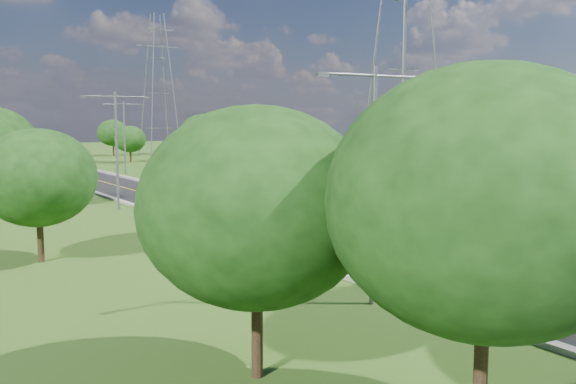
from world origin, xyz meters
TOP-DOWN VIEW (x-y plane):
  - ground at (0.00, 60.00)m, footprint 260.00×260.00m
  - road at (0.00, 66.00)m, footprint 8.00×150.00m
  - curb_left at (-4.25, 66.00)m, footprint 0.50×150.00m
  - curb_right at (4.25, 66.00)m, footprint 0.50×150.00m
  - speed_limit_sign at (5.20, 37.98)m, footprint 0.55×0.09m
  - overpass at (0.00, 140.00)m, footprint 30.00×3.00m
  - streetlight_near_left at (-6.00, 12.00)m, footprint 5.90×0.25m
  - streetlight_mid_left at (-6.00, 45.00)m, footprint 5.90×0.25m
  - streetlight_far_right at (6.00, 78.00)m, footprint 5.90×0.25m
  - power_tower_near at (22.00, 40.00)m, footprint 9.00×6.40m
  - power_tower_far at (26.00, 115.00)m, footprint 9.00×6.40m
  - tree_la at (-14.00, 8.00)m, footprint 7.14×7.14m
  - tree_lb at (-16.00, 28.00)m, footprint 6.30×6.30m
  - tree_lf at (-11.00, 2.00)m, footprint 7.98×7.98m
  - tree_rb at (16.00, 30.00)m, footprint 6.72×6.72m
  - tree_rc at (15.00, 52.00)m, footprint 5.88×5.88m
  - tree_rd at (17.00, 76.00)m, footprint 7.14×7.14m
  - tree_re at (14.50, 100.00)m, footprint 5.46×5.46m
  - tree_rf at (18.00, 120.00)m, footprint 6.30×6.30m
  - bus_outbound at (2.64, 30.60)m, footprint 4.02×11.79m
  - bus_inbound at (-2.44, 29.83)m, footprint 3.20×12.22m

SIDE VIEW (x-z plane):
  - ground at x=0.00m, z-range 0.00..0.00m
  - road at x=0.00m, z-range 0.00..0.06m
  - curb_left at x=-4.25m, z-range 0.00..0.22m
  - curb_right at x=4.25m, z-range 0.00..0.22m
  - speed_limit_sign at x=5.20m, z-range 0.40..2.80m
  - bus_outbound at x=2.64m, z-range 0.06..3.28m
  - bus_inbound at x=-2.44m, z-range 0.06..3.44m
  - overpass at x=0.00m, z-range 0.81..4.01m
  - tree_re at x=14.50m, z-range 0.85..7.20m
  - tree_rc at x=15.00m, z-range 0.91..7.75m
  - tree_lb at x=-16.00m, z-range 0.98..8.31m
  - tree_rf at x=18.00m, z-range 0.98..8.31m
  - tree_rb at x=16.00m, z-range 1.05..8.86m
  - tree_la at x=-14.00m, z-range 1.11..9.42m
  - tree_rd at x=17.00m, z-range 1.11..9.42m
  - tree_lf at x=-11.00m, z-range 1.24..10.53m
  - streetlight_near_left at x=-6.00m, z-range 0.94..10.94m
  - streetlight_mid_left at x=-6.00m, z-range 0.94..10.94m
  - streetlight_far_right at x=6.00m, z-range 0.94..10.94m
  - power_tower_near at x=22.00m, z-range 0.01..28.01m
  - power_tower_far at x=26.00m, z-range 0.01..28.01m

